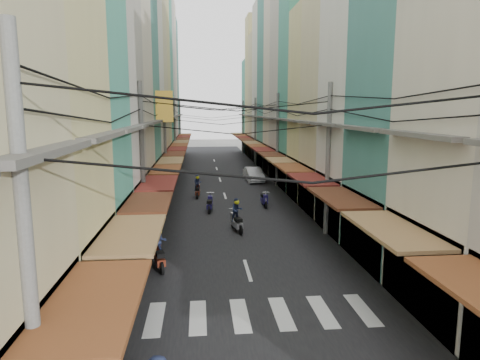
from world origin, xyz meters
TOP-DOWN VIEW (x-y plane):
  - ground at (0.00, 0.00)m, footprint 160.00×160.00m
  - road at (0.00, 20.00)m, footprint 10.00×80.00m
  - sidewalk_left at (-6.50, 20.00)m, footprint 3.00×80.00m
  - sidewalk_right at (6.50, 20.00)m, footprint 3.00×80.00m
  - crosswalk at (-0.00, -6.00)m, footprint 7.55×2.40m
  - building_row_left at (-7.92, 16.56)m, footprint 7.80×67.67m
  - building_row_right at (7.92, 16.45)m, footprint 7.80×68.98m
  - utility_poles at (0.00, 15.01)m, footprint 10.20×66.13m
  - white_car at (3.15, 20.68)m, footprint 4.86×2.15m
  - bicycle at (6.05, -2.67)m, footprint 1.75×1.16m
  - moving_scooters at (-1.28, 6.06)m, footprint 6.72×16.94m
  - parked_scooters at (4.04, -5.19)m, footprint 12.56×14.98m
  - pedestrians at (-3.85, 2.32)m, footprint 12.15×22.10m
  - market_umbrella at (6.40, -1.32)m, footprint 2.17×2.17m
  - traffic_sign at (5.80, -0.52)m, footprint 0.10×0.64m

SIDE VIEW (x-z plane):
  - ground at x=0.00m, z-range 0.00..0.00m
  - white_car at x=3.15m, z-range -0.84..0.84m
  - bicycle at x=6.05m, z-range -0.56..0.56m
  - road at x=0.00m, z-range 0.00..0.02m
  - crosswalk at x=0.00m, z-range 0.02..0.03m
  - sidewalk_left at x=-6.50m, z-range 0.00..0.06m
  - sidewalk_right at x=6.50m, z-range 0.00..0.06m
  - parked_scooters at x=4.04m, z-range -0.03..0.97m
  - moving_scooters at x=-1.28m, z-range -0.40..1.49m
  - pedestrians at x=-3.85m, z-range -0.04..2.15m
  - market_umbrella at x=6.40m, z-range 0.87..3.15m
  - traffic_sign at x=5.80m, z-range 0.67..3.59m
  - utility_poles at x=0.00m, z-range 2.49..10.69m
  - building_row_right at x=7.92m, z-range -1.89..20.71m
  - building_row_left at x=-7.92m, z-range -2.07..21.63m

